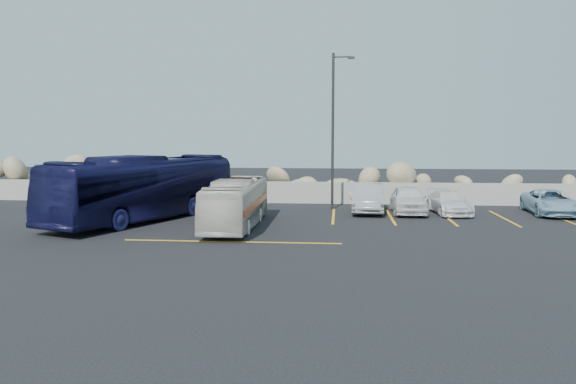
# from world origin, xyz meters

# --- Properties ---
(ground) EXTENTS (90.00, 90.00, 0.00)m
(ground) POSITION_xyz_m (0.00, 0.00, 0.00)
(ground) COLOR black
(ground) RESTS_ON ground
(seawall) EXTENTS (60.00, 0.40, 1.20)m
(seawall) POSITION_xyz_m (0.00, 12.00, 0.60)
(seawall) COLOR gray
(seawall) RESTS_ON ground
(riprap_pile) EXTENTS (54.00, 2.80, 2.60)m
(riprap_pile) POSITION_xyz_m (0.00, 13.20, 1.30)
(riprap_pile) COLOR #948561
(riprap_pile) RESTS_ON ground
(parking_lines) EXTENTS (18.16, 9.36, 0.01)m
(parking_lines) POSITION_xyz_m (4.64, 5.57, 0.01)
(parking_lines) COLOR orange
(parking_lines) RESTS_ON ground
(lamppost) EXTENTS (1.14, 0.18, 8.00)m
(lamppost) POSITION_xyz_m (2.56, 9.50, 4.30)
(lamppost) COLOR #2C2927
(lamppost) RESTS_ON ground
(vintage_bus) EXTENTS (1.75, 7.30, 2.03)m
(vintage_bus) POSITION_xyz_m (-1.42, 3.45, 1.01)
(vintage_bus) COLOR beige
(vintage_bus) RESTS_ON ground
(tour_coach) EXTENTS (6.26, 10.71, 2.94)m
(tour_coach) POSITION_xyz_m (-5.93, 5.02, 1.47)
(tour_coach) COLOR #101138
(tour_coach) RESTS_ON ground
(car_a) EXTENTS (1.67, 4.03, 1.37)m
(car_a) POSITION_xyz_m (6.26, 8.34, 0.68)
(car_a) COLOR silver
(car_a) RESTS_ON ground
(car_b) EXTENTS (1.70, 4.38, 1.42)m
(car_b) POSITION_xyz_m (4.30, 8.54, 0.71)
(car_b) COLOR #A2A2A7
(car_b) RESTS_ON ground
(car_c) EXTENTS (1.93, 3.96, 1.11)m
(car_c) POSITION_xyz_m (8.24, 8.36, 0.55)
(car_c) COLOR silver
(car_c) RESTS_ON ground
(car_d) EXTENTS (2.25, 4.43, 1.20)m
(car_d) POSITION_xyz_m (13.11, 8.54, 0.60)
(car_d) COLOR #8AACC4
(car_d) RESTS_ON ground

